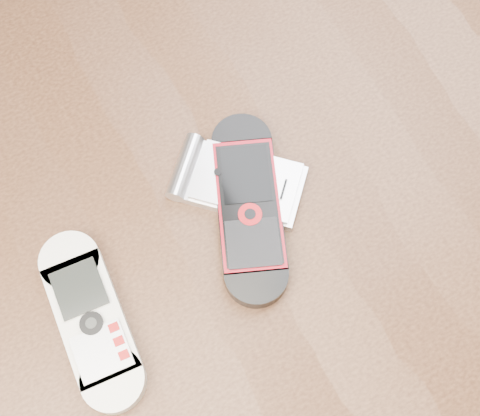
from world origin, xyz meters
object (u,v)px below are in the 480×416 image
object	(u,v)px
table	(235,256)
nokia_black_red	(249,206)
motorola_razr	(243,182)
nokia_white	(91,319)

from	to	relation	value
table	nokia_black_red	bearing A→B (deg)	-6.16
nokia_black_red	motorola_razr	world-z (taller)	same
nokia_black_red	motorola_razr	bearing A→B (deg)	96.83
table	nokia_white	xyz separation A→B (m)	(-0.13, -0.03, 0.11)
nokia_white	nokia_black_red	xyz separation A→B (m)	(0.15, 0.02, 0.00)
nokia_white	nokia_black_red	world-z (taller)	same
nokia_white	nokia_black_red	size ratio (longest dim) A/B	0.89
table	nokia_white	distance (m)	0.18
nokia_white	nokia_black_red	bearing A→B (deg)	13.74
nokia_white	motorola_razr	xyz separation A→B (m)	(0.15, 0.04, 0.00)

